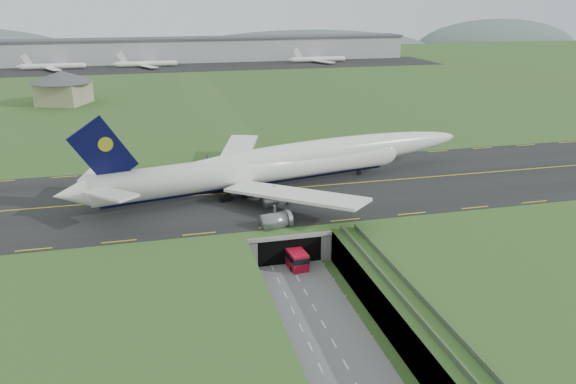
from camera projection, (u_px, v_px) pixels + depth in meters
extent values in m
plane|color=#2F5221|center=(301.00, 285.00, 96.47)|extent=(900.00, 900.00, 0.00)
cube|color=gray|center=(301.00, 269.00, 95.48)|extent=(800.00, 800.00, 6.00)
cube|color=slate|center=(313.00, 307.00, 89.56)|extent=(12.00, 75.00, 0.20)
cube|color=black|center=(263.00, 191.00, 124.70)|extent=(800.00, 44.00, 0.18)
cube|color=gray|center=(276.00, 216.00, 112.07)|extent=(16.00, 22.00, 1.00)
cube|color=gray|center=(242.00, 230.00, 111.31)|extent=(2.00, 22.00, 6.00)
cube|color=gray|center=(310.00, 224.00, 114.47)|extent=(2.00, 22.00, 6.00)
cube|color=black|center=(282.00, 239.00, 108.47)|extent=(12.00, 12.00, 5.00)
cube|color=#A8A8A3|center=(290.00, 237.00, 101.91)|extent=(17.00, 0.50, 0.80)
cube|color=#A8A8A3|center=(409.00, 301.00, 80.08)|extent=(3.00, 53.00, 0.50)
cube|color=gray|center=(401.00, 298.00, 79.52)|extent=(0.06, 53.00, 1.00)
cube|color=gray|center=(419.00, 295.00, 80.15)|extent=(0.06, 53.00, 1.00)
cylinder|color=#A8A8A3|center=(440.00, 358.00, 72.36)|extent=(0.90, 0.90, 5.60)
cylinder|color=#A8A8A3|center=(401.00, 310.00, 83.36)|extent=(0.90, 0.90, 5.60)
cylinder|color=#A8A8A3|center=(370.00, 274.00, 94.36)|extent=(0.90, 0.90, 5.60)
cylinder|color=white|center=(253.00, 169.00, 122.38)|extent=(68.53, 20.49, 6.46)
sphere|color=white|center=(384.00, 151.00, 136.46)|extent=(7.51, 7.51, 6.33)
cone|color=white|center=(72.00, 194.00, 107.06)|extent=(8.18, 7.47, 6.14)
ellipsoid|color=white|center=(327.00, 153.00, 129.50)|extent=(74.69, 21.31, 6.79)
ellipsoid|color=black|center=(380.00, 149.00, 135.78)|extent=(5.01, 3.70, 2.26)
cylinder|color=black|center=(253.00, 180.00, 123.21)|extent=(64.40, 16.12, 2.71)
cube|color=white|center=(236.00, 155.00, 137.28)|extent=(16.12, 30.97, 2.72)
cube|color=white|center=(98.00, 172.00, 115.48)|extent=(7.45, 11.94, 1.04)
cube|color=white|center=(294.00, 195.00, 109.80)|extent=(25.48, 27.25, 2.72)
cube|color=white|center=(110.00, 194.00, 102.60)|extent=(10.62, 11.44, 1.04)
cube|color=black|center=(103.00, 152.00, 107.25)|extent=(12.69, 3.24, 14.29)
cylinder|color=gold|center=(105.00, 144.00, 106.95)|extent=(2.91, 1.28, 2.83)
cylinder|color=slate|center=(241.00, 175.00, 132.20)|extent=(5.83, 4.34, 3.33)
cylinder|color=slate|center=(207.00, 166.00, 139.26)|extent=(5.83, 4.34, 3.33)
cylinder|color=slate|center=(275.00, 200.00, 115.89)|extent=(5.83, 4.34, 3.33)
cylinder|color=slate|center=(275.00, 222.00, 104.91)|extent=(5.83, 4.34, 3.33)
cylinder|color=black|center=(359.00, 173.00, 135.13)|extent=(1.19, 0.72, 1.11)
cube|color=black|center=(234.00, 191.00, 121.95)|extent=(7.39, 8.17, 1.41)
cube|color=#B90C25|center=(294.00, 256.00, 103.10)|extent=(3.84, 8.33, 3.22)
cube|color=black|center=(294.00, 253.00, 102.88)|extent=(3.92, 8.45, 1.07)
cube|color=black|center=(294.00, 262.00, 103.54)|extent=(3.57, 7.78, 0.54)
cylinder|color=black|center=(292.00, 269.00, 100.66)|extent=(0.48, 1.00, 0.97)
cylinder|color=black|center=(282.00, 257.00, 105.43)|extent=(0.48, 1.00, 0.97)
cylinder|color=black|center=(306.00, 267.00, 101.56)|extent=(0.48, 1.00, 0.97)
cylinder|color=black|center=(296.00, 255.00, 106.33)|extent=(0.48, 1.00, 0.97)
cube|color=tan|center=(64.00, 93.00, 223.31)|extent=(21.69, 21.69, 8.88)
cone|color=#4C4C51|center=(62.00, 76.00, 221.11)|extent=(31.81, 31.81, 4.44)
cube|color=#B2B2B2|center=(182.00, 50.00, 366.97)|extent=(300.00, 22.00, 15.00)
cube|color=#4C4C51|center=(181.00, 38.00, 364.50)|extent=(302.00, 24.00, 1.20)
cube|color=black|center=(186.00, 67.00, 341.91)|extent=(320.00, 50.00, 0.08)
cylinder|color=white|center=(53.00, 66.00, 328.54)|extent=(34.00, 3.20, 3.20)
cylinder|color=white|center=(147.00, 64.00, 340.58)|extent=(34.00, 3.20, 3.20)
cylinder|color=white|center=(318.00, 59.00, 365.18)|extent=(34.00, 3.20, 3.20)
ellipsoid|color=#556661|center=(305.00, 54.00, 519.00)|extent=(260.00, 91.00, 44.00)
ellipsoid|color=#556661|center=(497.00, 50.00, 564.17)|extent=(180.00, 63.00, 60.00)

